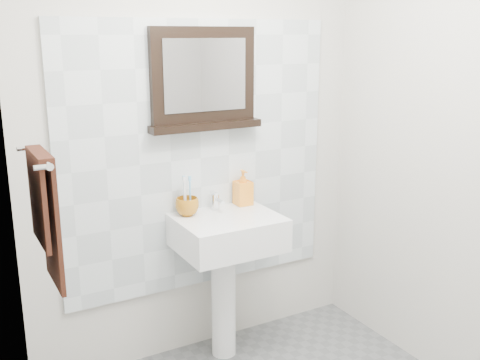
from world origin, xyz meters
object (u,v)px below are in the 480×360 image
soap_dispenser (243,187)px  framed_mirror (203,81)px  hand_towel (45,209)px  pedestal_sink (227,248)px  toothbrush_cup (187,206)px

soap_dispenser → framed_mirror: size_ratio=0.32×
soap_dispenser → hand_towel: bearing=-155.7°
pedestal_sink → toothbrush_cup: size_ratio=7.58×
pedestal_sink → hand_towel: (-0.99, -0.36, 0.48)m
soap_dispenser → framed_mirror: 0.65m
pedestal_sink → toothbrush_cup: bearing=146.3°
toothbrush_cup → hand_towel: 0.98m
toothbrush_cup → hand_towel: bearing=-149.5°
pedestal_sink → toothbrush_cup: (-0.18, 0.12, 0.23)m
pedestal_sink → hand_towel: hand_towel is taller
framed_mirror → hand_towel: framed_mirror is taller
pedestal_sink → soap_dispenser: bearing=38.2°
hand_towel → framed_mirror: bearing=29.7°
soap_dispenser → framed_mirror: bearing=170.5°
toothbrush_cup → framed_mirror: framed_mirror is taller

